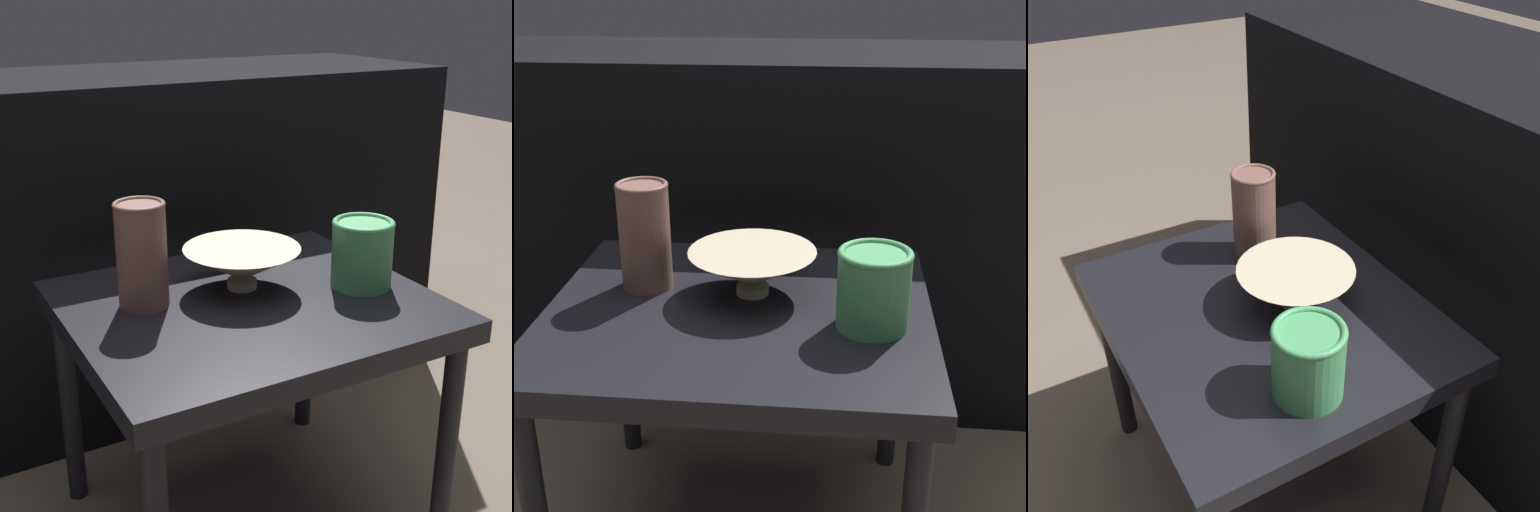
{
  "view_description": "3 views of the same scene",
  "coord_description": "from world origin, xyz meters",
  "views": [
    {
      "loc": [
        -0.54,
        -0.99,
        0.96
      ],
      "look_at": [
        0.04,
        0.04,
        0.52
      ],
      "focal_mm": 50.0,
      "sensor_mm": 36.0,
      "label": 1
    },
    {
      "loc": [
        0.15,
        -1.0,
        0.98
      ],
      "look_at": [
        0.04,
        0.07,
        0.53
      ],
      "focal_mm": 50.0,
      "sensor_mm": 36.0,
      "label": 2
    },
    {
      "loc": [
        0.74,
        -0.39,
        1.14
      ],
      "look_at": [
        0.02,
        0.03,
        0.57
      ],
      "focal_mm": 42.0,
      "sensor_mm": 36.0,
      "label": 3
    }
  ],
  "objects": [
    {
      "name": "vase_textured_left",
      "position": [
        -0.16,
        0.07,
        0.56
      ],
      "size": [
        0.09,
        0.09,
        0.18
      ],
      "color": "brown",
      "rests_on": "table"
    },
    {
      "name": "vase_colorful_right",
      "position": [
        0.21,
        -0.04,
        0.53
      ],
      "size": [
        0.11,
        0.11,
        0.12
      ],
      "color": "#47995B",
      "rests_on": "table"
    },
    {
      "name": "table",
      "position": [
        0.0,
        0.0,
        0.41
      ],
      "size": [
        0.61,
        0.53,
        0.46
      ],
      "color": "black",
      "rests_on": "ground_plane"
    },
    {
      "name": "couch_backdrop",
      "position": [
        0.0,
        0.61,
        0.4
      ],
      "size": [
        1.52,
        0.5,
        0.79
      ],
      "color": "black",
      "rests_on": "ground_plane"
    },
    {
      "name": "bowl",
      "position": [
        0.02,
        0.05,
        0.51
      ],
      "size": [
        0.21,
        0.21,
        0.08
      ],
      "color": "#C1B293",
      "rests_on": "table"
    }
  ]
}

